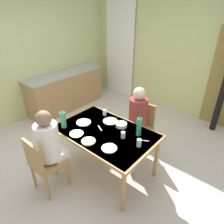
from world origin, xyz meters
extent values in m
plane|color=beige|center=(0.00, 0.00, 0.00)|extent=(6.54, 6.54, 0.00)
cube|color=#C2C982|center=(0.00, 2.52, 1.43)|extent=(4.61, 0.10, 2.87)
cube|color=#BFC785|center=(-2.20, 0.63, 1.43)|extent=(0.10, 3.77, 2.87)
cube|color=white|center=(-1.45, 2.42, 1.20)|extent=(0.90, 0.03, 2.41)
cube|color=#9F784C|center=(-1.87, 0.82, 0.43)|extent=(0.60, 1.91, 0.87)
cube|color=#9E9E99|center=(-1.87, 0.82, 0.89)|extent=(0.61, 1.95, 0.03)
cylinder|color=#B7B7BC|center=(-1.87, 1.10, 0.91)|extent=(0.21, 0.21, 0.01)
cube|color=#A27843|center=(0.36, -0.17, 0.72)|extent=(1.43, 0.93, 0.04)
cube|color=beige|center=(0.36, -0.17, 0.74)|extent=(1.38, 0.89, 0.00)
cylinder|color=#A27843|center=(-0.29, -0.57, 0.35)|extent=(0.06, 0.06, 0.70)
cylinder|color=#A27843|center=(1.01, -0.57, 0.35)|extent=(0.06, 0.06, 0.70)
cylinder|color=#A27843|center=(-0.29, 0.22, 0.35)|extent=(0.06, 0.06, 0.70)
cylinder|color=#A27843|center=(1.01, 0.22, 0.35)|extent=(0.06, 0.06, 0.70)
cube|color=#A27843|center=(-0.01, -0.92, 0.45)|extent=(0.40, 0.40, 0.04)
cube|color=#A27843|center=(-0.01, -1.10, 0.66)|extent=(0.38, 0.04, 0.42)
cylinder|color=#A27843|center=(-0.18, -0.75, 0.21)|extent=(0.04, 0.04, 0.41)
cylinder|color=#A27843|center=(0.16, -0.75, 0.21)|extent=(0.04, 0.04, 0.41)
cylinder|color=#A27843|center=(-0.18, -1.09, 0.21)|extent=(0.04, 0.04, 0.41)
cylinder|color=#A27843|center=(0.16, -1.09, 0.21)|extent=(0.04, 0.04, 0.41)
cube|color=#A27843|center=(0.45, 0.57, 0.45)|extent=(0.40, 0.40, 0.04)
cube|color=#A27843|center=(0.45, 0.75, 0.66)|extent=(0.38, 0.04, 0.42)
cylinder|color=#A27843|center=(0.62, 0.40, 0.21)|extent=(0.04, 0.04, 0.41)
cylinder|color=#A27843|center=(0.28, 0.40, 0.21)|extent=(0.04, 0.04, 0.41)
cylinder|color=#A27843|center=(0.62, 0.74, 0.21)|extent=(0.04, 0.04, 0.41)
cylinder|color=#A27843|center=(0.28, 0.74, 0.21)|extent=(0.04, 0.04, 0.41)
cube|color=silver|center=(-0.01, -0.76, 0.51)|extent=(0.30, 0.22, 0.12)
cylinder|color=silver|center=(-0.01, -0.87, 0.77)|extent=(0.30, 0.30, 0.52)
sphere|color=#846047|center=(-0.01, -0.87, 1.12)|extent=(0.20, 0.20, 0.20)
cube|color=maroon|center=(0.45, 0.41, 0.51)|extent=(0.30, 0.22, 0.12)
cylinder|color=maroon|center=(0.45, 0.52, 0.77)|extent=(0.30, 0.30, 0.52)
sphere|color=beige|center=(0.45, 0.52, 1.12)|extent=(0.20, 0.20, 0.20)
cylinder|color=#3A8E6E|center=(-0.17, -0.49, 0.86)|extent=(0.08, 0.08, 0.24)
cone|color=#388D6F|center=(-0.17, -0.49, 1.00)|extent=(0.06, 0.06, 0.04)
cylinder|color=#2E9F5C|center=(0.77, 0.06, 0.87)|extent=(0.07, 0.07, 0.27)
cone|color=#229658|center=(0.77, 0.06, 1.02)|extent=(0.05, 0.05, 0.04)
cylinder|color=silver|center=(0.46, 0.07, 0.77)|extent=(0.17, 0.17, 0.05)
cylinder|color=white|center=(-0.04, -0.22, 0.75)|extent=(0.22, 0.22, 0.01)
cylinder|color=white|center=(0.24, 0.08, 0.75)|extent=(0.23, 0.23, 0.01)
cylinder|color=white|center=(0.66, -0.42, 0.75)|extent=(0.20, 0.20, 0.01)
cylinder|color=white|center=(0.10, -0.48, 0.75)|extent=(0.19, 0.19, 0.01)
cylinder|color=silver|center=(0.92, -0.14, 0.79)|extent=(0.06, 0.06, 0.10)
cylinder|color=silver|center=(0.04, 0.16, 0.79)|extent=(0.06, 0.06, 0.10)
cylinder|color=silver|center=(0.65, -0.13, 0.78)|extent=(0.06, 0.06, 0.09)
cylinder|color=#DBB77A|center=(0.36, -0.50, 0.75)|extent=(0.19, 0.19, 0.02)
cube|color=silver|center=(0.89, -0.01, 0.74)|extent=(0.14, 0.09, 0.00)
cube|color=silver|center=(0.25, -0.17, 0.74)|extent=(0.14, 0.08, 0.00)
camera|label=1|loc=(1.95, -1.88, 2.34)|focal=31.67mm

